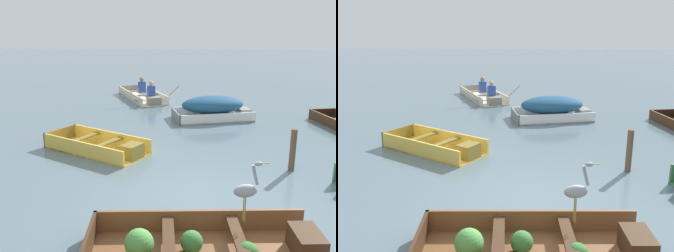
% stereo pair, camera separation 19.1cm
% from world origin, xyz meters
% --- Properties ---
extents(ground_plane, '(80.00, 80.00, 0.00)m').
position_xyz_m(ground_plane, '(0.00, 0.00, 0.00)').
color(ground_plane, slate).
extents(dinghy_wooden_brown_foreground, '(3.13, 1.44, 0.43)m').
position_xyz_m(dinghy_wooden_brown_foreground, '(-0.01, -1.69, 0.14)').
color(dinghy_wooden_brown_foreground, brown).
rests_on(dinghy_wooden_brown_foreground, ground).
extents(skiff_yellow_mid_moored, '(2.72, 2.21, 0.37)m').
position_xyz_m(skiff_yellow_mid_moored, '(-2.28, 2.43, 0.13)').
color(skiff_yellow_mid_moored, '#E5BC47').
rests_on(skiff_yellow_mid_moored, ground).
extents(skiff_white_far_moored, '(2.67, 1.74, 0.75)m').
position_xyz_m(skiff_white_far_moored, '(0.67, 5.74, 0.41)').
color(skiff_white_far_moored, white).
rests_on(skiff_white_far_moored, ground).
extents(rowboat_cream_with_crew, '(2.69, 3.36, 0.89)m').
position_xyz_m(rowboat_cream_with_crew, '(-1.88, 8.84, 0.17)').
color(rowboat_cream_with_crew, beige).
rests_on(rowboat_cream_with_crew, ground).
extents(heron_on_dinghy, '(0.46, 0.19, 0.84)m').
position_xyz_m(heron_on_dinghy, '(0.51, -1.46, 0.89)').
color(heron_on_dinghy, olive).
rests_on(heron_on_dinghy, dinghy_wooden_brown_foreground).
extents(mooring_post, '(0.13, 0.13, 0.90)m').
position_xyz_m(mooring_post, '(1.96, 1.41, 0.45)').
color(mooring_post, brown).
rests_on(mooring_post, ground).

